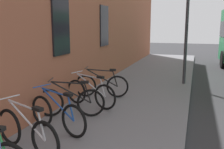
{
  "coord_description": "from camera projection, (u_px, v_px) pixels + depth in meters",
  "views": [
    {
      "loc": [
        -0.89,
        -0.1,
        2.41
      ],
      "look_at": [
        4.89,
        1.8,
        1.25
      ],
      "focal_mm": 41.18,
      "sensor_mm": 36.0,
      "label": 1
    }
  ],
  "objects": [
    {
      "name": "bicycle_beside_lamp",
      "position": [
        26.0,
        132.0,
        4.66
      ],
      "size": [
        0.67,
        1.71,
        0.97
      ],
      "color": "black",
      "rests_on": "sidewalk_pavement"
    },
    {
      "name": "bicycle_mid_rack",
      "position": [
        90.0,
        93.0,
        7.33
      ],
      "size": [
        0.64,
        1.72,
        0.97
      ],
      "color": "black",
      "rests_on": "sidewalk_pavement"
    },
    {
      "name": "bicycle_nearest_sign",
      "position": [
        57.0,
        115.0,
        5.58
      ],
      "size": [
        0.72,
        1.69,
        0.97
      ],
      "color": "black",
      "rests_on": "sidewalk_pavement"
    },
    {
      "name": "bicycle_end_of_row",
      "position": [
        71.0,
        102.0,
        6.52
      ],
      "size": [
        0.66,
        1.71,
        0.97
      ],
      "color": "black",
      "rests_on": "sidewalk_pavement"
    },
    {
      "name": "bicycle_under_window",
      "position": [
        102.0,
        85.0,
        8.31
      ],
      "size": [
        0.57,
        1.74,
        0.97
      ],
      "color": "black",
      "rests_on": "sidewalk_pavement"
    },
    {
      "name": "sidewalk_pavement",
      "position": [
        140.0,
        91.0,
        9.31
      ],
      "size": [
        24.0,
        3.5,
        0.12
      ],
      "primitive_type": "cube",
      "color": "slate",
      "rests_on": "ground"
    }
  ]
}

